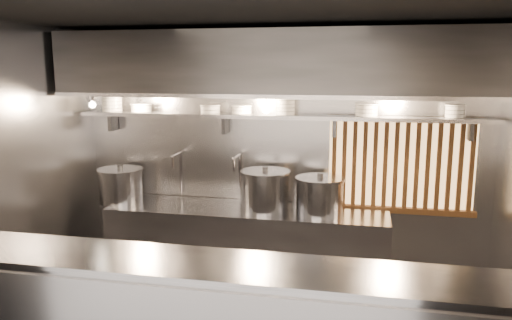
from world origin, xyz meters
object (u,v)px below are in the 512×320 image
(stock_pot_left, at_px, (121,185))
(stock_pot_mid, at_px, (265,190))
(pendant_bulb, at_px, (266,109))
(stock_pot_right, at_px, (320,195))
(heat_lamp, at_px, (91,99))

(stock_pot_left, distance_m, stock_pot_mid, 1.66)
(stock_pot_left, bearing_deg, pendant_bulb, 2.39)
(pendant_bulb, bearing_deg, stock_pot_right, -8.42)
(pendant_bulb, relative_size, stock_pot_left, 0.33)
(heat_lamp, bearing_deg, stock_pot_left, 62.21)
(stock_pot_left, height_order, stock_pot_right, stock_pot_right)
(pendant_bulb, relative_size, stock_pot_mid, 0.29)
(heat_lamp, bearing_deg, stock_pot_mid, 8.49)
(heat_lamp, bearing_deg, pendant_bulb, 11.00)
(heat_lamp, relative_size, pendant_bulb, 1.87)
(stock_pot_left, bearing_deg, stock_pot_right, -0.44)
(heat_lamp, bearing_deg, stock_pot_right, 6.32)
(heat_lamp, relative_size, stock_pot_left, 0.61)
(heat_lamp, xyz_separation_m, pendant_bulb, (1.80, 0.35, -0.11))
(heat_lamp, distance_m, stock_pot_mid, 2.06)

